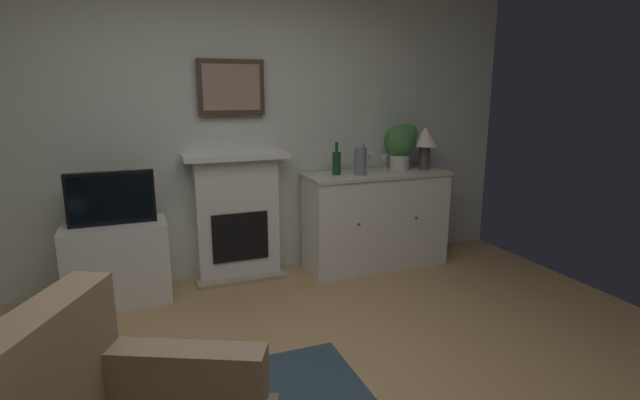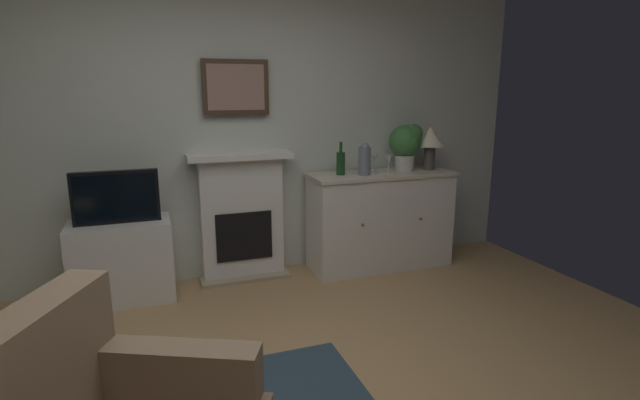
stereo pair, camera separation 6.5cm
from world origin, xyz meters
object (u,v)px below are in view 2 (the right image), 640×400
at_px(table_lamp, 430,140).
at_px(vase_decorative, 365,159).
at_px(wine_glass_left, 375,160).
at_px(tv_set, 116,197).
at_px(fireplace_unit, 242,216).
at_px(framed_picture, 236,87).
at_px(wine_bottle, 341,163).
at_px(sideboard_cabinet, 380,220).
at_px(wine_glass_center, 389,160).
at_px(potted_plant_small, 406,143).
at_px(tv_cabinet, 122,261).

height_order(table_lamp, vase_decorative, table_lamp).
height_order(wine_glass_left, vase_decorative, vase_decorative).
xyz_separation_m(wine_glass_left, tv_set, (-2.16, -0.02, -0.18)).
bearing_deg(fireplace_unit, tv_set, -169.23).
distance_m(framed_picture, wine_bottle, 1.09).
height_order(fireplace_unit, vase_decorative, vase_decorative).
distance_m(fireplace_unit, framed_picture, 1.09).
xyz_separation_m(sideboard_cabinet, wine_glass_center, (0.04, -0.05, 0.56)).
xyz_separation_m(fireplace_unit, wine_bottle, (0.86, -0.15, 0.44)).
relative_size(wine_bottle, potted_plant_small, 0.67).
bearing_deg(fireplace_unit, sideboard_cabinet, -8.06).
bearing_deg(table_lamp, wine_glass_left, 178.96).
xyz_separation_m(table_lamp, wine_bottle, (-0.89, 0.02, -0.17)).
bearing_deg(tv_cabinet, fireplace_unit, 9.45).
bearing_deg(fireplace_unit, framed_picture, 90.00).
distance_m(fireplace_unit, sideboard_cabinet, 1.27).
height_order(wine_bottle, tv_cabinet, wine_bottle).
bearing_deg(vase_decorative, potted_plant_small, 11.58).
bearing_deg(tv_cabinet, table_lamp, -0.32).
xyz_separation_m(fireplace_unit, tv_cabinet, (-0.97, -0.16, -0.23)).
relative_size(fireplace_unit, table_lamp, 2.75).
bearing_deg(tv_set, wine_glass_center, -0.98).
xyz_separation_m(wine_glass_center, vase_decorative, (-0.24, -0.00, 0.02)).
height_order(wine_bottle, vase_decorative, wine_bottle).
bearing_deg(wine_glass_left, tv_set, -179.51).
distance_m(framed_picture, sideboard_cabinet, 1.74).
relative_size(framed_picture, wine_bottle, 1.90).
bearing_deg(wine_glass_left, sideboard_cabinet, -8.88).
height_order(framed_picture, wine_glass_left, framed_picture).
xyz_separation_m(framed_picture, potted_plant_small, (1.52, -0.18, -0.49)).
bearing_deg(tv_set, framed_picture, 13.31).
bearing_deg(tv_cabinet, wine_bottle, 0.26).
relative_size(wine_glass_left, tv_cabinet, 0.22).
bearing_deg(tv_set, vase_decorative, -1.18).
xyz_separation_m(wine_bottle, vase_decorative, (0.20, -0.07, 0.03)).
distance_m(wine_glass_left, tv_set, 2.17).
bearing_deg(fireplace_unit, wine_bottle, -10.14).
distance_m(sideboard_cabinet, wine_bottle, 0.67).
xyz_separation_m(wine_bottle, wine_glass_left, (0.33, -0.01, 0.01)).
height_order(tv_set, potted_plant_small, potted_plant_small).
bearing_deg(framed_picture, tv_set, -166.69).
relative_size(vase_decorative, tv_cabinet, 0.37).
distance_m(wine_bottle, wine_glass_left, 0.33).
distance_m(wine_bottle, vase_decorative, 0.21).
bearing_deg(sideboard_cabinet, fireplace_unit, 171.94).
distance_m(fireplace_unit, wine_glass_center, 1.39).
height_order(framed_picture, potted_plant_small, framed_picture).
distance_m(wine_bottle, tv_cabinet, 1.96).
height_order(fireplace_unit, potted_plant_small, potted_plant_small).
relative_size(fireplace_unit, sideboard_cabinet, 0.83).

